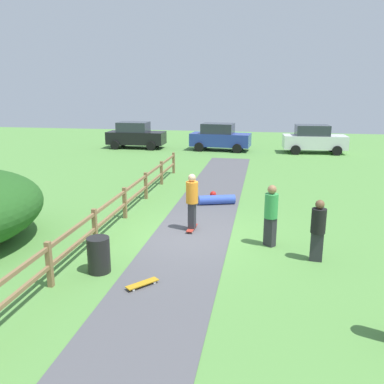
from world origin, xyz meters
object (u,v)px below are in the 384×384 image
at_px(trash_bin, 99,255).
at_px(skater_riding, 192,199).
at_px(skater_fallen, 217,199).
at_px(skateboard_loose, 142,284).
at_px(parked_car_black, 136,135).
at_px(parked_car_white, 314,139).
at_px(bystander_black, 318,228).
at_px(parked_car_blue, 220,137).
at_px(bystander_green, 271,213).

relative_size(trash_bin, skater_riding, 0.49).
xyz_separation_m(trash_bin, skater_fallen, (2.14, 6.50, -0.25)).
height_order(skateboard_loose, parked_car_black, parked_car_black).
xyz_separation_m(skater_riding, skateboard_loose, (-0.45, -3.94, -0.96)).
relative_size(skater_fallen, parked_car_white, 0.34).
xyz_separation_m(bystander_black, parked_car_white, (1.81, 18.56, 0.04)).
height_order(skater_fallen, parked_car_blue, parked_car_blue).
distance_m(skater_fallen, parked_car_white, 14.63).
bearing_deg(skateboard_loose, bystander_black, 28.76).
bearing_deg(bystander_green, parked_car_black, 118.78).
distance_m(trash_bin, parked_car_blue, 20.24).
distance_m(skateboard_loose, parked_car_white, 21.64).
bearing_deg(skateboard_loose, skater_riding, 83.47).
height_order(skater_riding, bystander_green, skater_riding).
height_order(bystander_green, bystander_black, bystander_green).
bearing_deg(skater_fallen, skateboard_loose, -96.91).
distance_m(skateboard_loose, parked_car_black, 21.92).
xyz_separation_m(skater_riding, parked_car_black, (-7.29, 16.86, -0.09)).
xyz_separation_m(skater_fallen, parked_car_blue, (-1.44, 13.72, 0.76)).
relative_size(skateboard_loose, bystander_black, 0.44).
relative_size(trash_bin, skater_fallen, 0.62).
bearing_deg(bystander_green, bystander_black, -35.24).
distance_m(trash_bin, skater_riding, 3.83).
distance_m(skateboard_loose, bystander_green, 4.33).
xyz_separation_m(skater_riding, bystander_black, (3.64, -1.70, -0.13)).
xyz_separation_m(skateboard_loose, parked_car_black, (-6.84, 20.80, 0.87)).
height_order(bystander_green, parked_car_black, parked_car_black).
relative_size(parked_car_blue, parked_car_black, 1.03).
bearing_deg(parked_car_black, parked_car_blue, 0.05).
bearing_deg(skater_fallen, skater_riding, -97.38).
distance_m(skater_fallen, parked_car_black, 15.75).
relative_size(skateboard_loose, parked_car_blue, 0.17).
bearing_deg(bystander_black, trash_bin, -162.84).
bearing_deg(bystander_green, skater_riding, 160.85).
relative_size(skateboard_loose, parked_car_white, 0.17).
distance_m(skater_fallen, bystander_black, 5.87).
relative_size(skater_riding, parked_car_white, 0.43).
bearing_deg(parked_car_white, skater_riding, -107.91).
distance_m(trash_bin, parked_car_white, 21.46).
relative_size(parked_car_white, parked_car_black, 1.02).
relative_size(skater_fallen, skateboard_loose, 1.98).
height_order(skater_fallen, skateboard_loose, skater_fallen).
bearing_deg(trash_bin, parked_car_blue, 88.01).
relative_size(bystander_green, bystander_black, 1.08).
xyz_separation_m(skater_fallen, skateboard_loose, (-0.86, -7.09, -0.11)).
relative_size(trash_bin, bystander_black, 0.54).
height_order(skater_riding, skater_fallen, skater_riding).
bearing_deg(skater_riding, parked_car_black, 113.38).
bearing_deg(skater_riding, trash_bin, -117.34).
relative_size(skater_riding, skater_fallen, 1.25).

